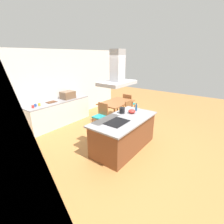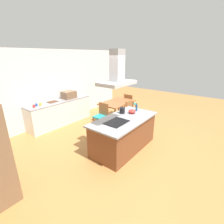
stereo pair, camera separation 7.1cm
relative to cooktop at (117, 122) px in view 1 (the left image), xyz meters
name	(u,v)px [view 1 (the left image)]	position (x,y,z in m)	size (l,w,h in m)	color
ground	(86,133)	(0.34, 1.50, -0.91)	(16.00, 16.00, 0.00)	#AD753D
wall_back	(51,88)	(0.34, 3.25, 0.44)	(7.20, 0.10, 2.70)	white
kitchen_island	(124,133)	(0.34, 0.00, -0.45)	(2.02, 1.02, 0.90)	brown
cooktop	(117,122)	(0.00, 0.00, 0.00)	(0.60, 0.44, 0.01)	black
tea_kettle	(122,110)	(0.65, 0.28, 0.08)	(0.21, 0.16, 0.20)	black
olive_oil_bottle	(136,108)	(1.10, 0.06, 0.09)	(0.06, 0.06, 0.23)	navy
mixing_bowl	(132,111)	(0.82, 0.05, 0.05)	(0.21, 0.21, 0.11)	red
back_counter	(59,113)	(0.33, 2.88, -0.46)	(2.45, 0.62, 0.90)	silver
countertop_microwave	(68,95)	(0.79, 2.88, 0.13)	(0.50, 0.38, 0.28)	brown
coffee_mug_red	(33,107)	(-0.65, 2.83, 0.04)	(0.08, 0.08, 0.09)	red
coffee_mug_blue	(35,105)	(-0.52, 2.91, 0.04)	(0.08, 0.08, 0.09)	#2D56B2
coffee_mug_yellow	(39,104)	(-0.40, 2.88, 0.04)	(0.08, 0.08, 0.09)	gold
cutting_board	(51,102)	(0.09, 2.93, 0.00)	(0.34, 0.24, 0.02)	#59331E
dining_table	(116,104)	(1.96, 1.42, -0.24)	(1.40, 0.90, 0.75)	#995B33
chair_at_right_end	(128,103)	(2.87, 1.42, -0.40)	(0.42, 0.42, 0.89)	teal
chair_facing_island	(131,111)	(1.96, 0.75, -0.40)	(0.42, 0.42, 0.89)	teal
chair_at_left_end	(101,114)	(1.04, 1.42, -0.40)	(0.42, 0.42, 0.89)	teal
range_hood	(117,74)	(0.00, 0.00, 1.20)	(0.90, 0.55, 0.78)	#ADADB2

